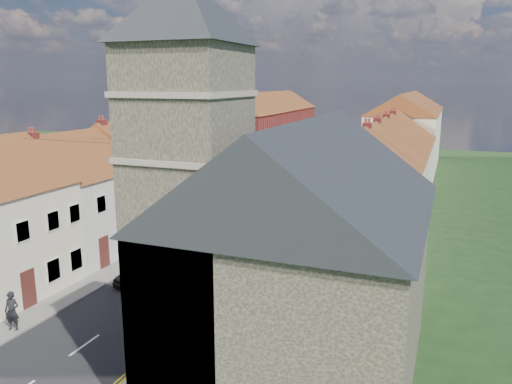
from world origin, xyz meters
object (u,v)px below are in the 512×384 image
at_px(car_mid_b, 302,197).
at_px(church, 289,238).
at_px(pedestrian_right, 278,233).
at_px(car_mid, 240,207).
at_px(car_distant, 315,164).
at_px(lamppost, 195,188).
at_px(car_near, 144,270).
at_px(car_far, 288,176).
at_px(pedestrian_left, 12,311).

bearing_deg(car_mid_b, church, 122.48).
bearing_deg(pedestrian_right, car_mid, -49.05).
height_order(church, car_distant, church).
xyz_separation_m(lamppost, car_mid_b, (5.46, 12.00, -2.90)).
bearing_deg(car_distant, lamppost, -103.67).
height_order(car_near, car_mid, car_near).
height_order(car_distant, pedestrian_right, pedestrian_right).
distance_m(church, lamppost, 21.38).
bearing_deg(lamppost, car_far, 88.26).
xyz_separation_m(car_near, car_mid, (-0.85, 16.71, -0.04)).
relative_size(car_mid, car_mid_b, 1.06).
xyz_separation_m(car_distant, car_mid_b, (4.15, -20.47, -0.02)).
relative_size(church, pedestrian_left, 7.80).
bearing_deg(car_mid_b, car_mid, 71.66).
relative_size(car_distant, car_mid_b, 1.22).
bearing_deg(car_far, pedestrian_right, -58.16).
distance_m(car_near, car_far, 32.91).
bearing_deg(car_far, car_distant, 102.24).
xyz_separation_m(car_far, car_mid_b, (4.78, -10.32, -0.04)).
xyz_separation_m(pedestrian_left, car_mid_b, (5.68, 30.22, -0.46)).
xyz_separation_m(car_far, pedestrian_left, (-0.90, -40.54, 0.42)).
distance_m(church, pedestrian_left, 14.31).
height_order(lamppost, car_mid, lamppost).
bearing_deg(lamppost, pedestrian_left, -90.71).
bearing_deg(car_distant, car_far, -104.91).
xyz_separation_m(pedestrian_left, pedestrian_right, (7.74, 16.80, -0.05)).
bearing_deg(lamppost, car_mid_b, 65.55).
distance_m(car_distant, car_mid_b, 20.89).
distance_m(car_near, pedestrian_left, 8.01).
height_order(car_far, pedestrian_right, pedestrian_right).
relative_size(car_near, car_mid_b, 1.09).
bearing_deg(pedestrian_left, car_near, 57.50).
height_order(car_mid, car_distant, car_mid).
bearing_deg(car_distant, car_mid, -101.51).
distance_m(lamppost, pedestrian_left, 18.39).
bearing_deg(car_near, pedestrian_left, -99.98).
relative_size(lamppost, pedestrian_left, 3.08).
xyz_separation_m(church, lamppost, (-13.17, 16.68, -2.34)).
height_order(pedestrian_left, pedestrian_right, pedestrian_left).
bearing_deg(car_far, church, -56.46).
relative_size(lamppost, car_distant, 1.28).
bearing_deg(car_mid_b, lamppost, 82.97).
bearing_deg(car_near, car_far, 99.30).
xyz_separation_m(car_mid, pedestrian_left, (-1.47, -24.37, 0.42)).
relative_size(car_far, pedestrian_right, 2.49).
bearing_deg(car_far, car_mid, -72.23).
distance_m(church, car_distant, 50.83).
relative_size(church, car_near, 3.63).
bearing_deg(car_mid, car_distant, 109.59).
bearing_deg(car_mid, car_far, 111.73).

